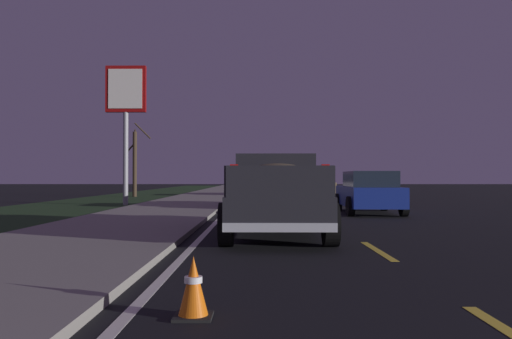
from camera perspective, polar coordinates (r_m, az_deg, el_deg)
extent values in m
plane|color=black|center=(27.36, 4.80, -3.64)|extent=(144.00, 144.00, 0.00)
cube|color=gray|center=(27.50, -7.15, -3.49)|extent=(108.00, 4.00, 0.12)
cube|color=#1E3819|center=(28.59, -17.16, -3.48)|extent=(108.00, 6.00, 0.01)
cube|color=yellow|center=(9.61, 13.34, -8.74)|extent=(2.40, 0.14, 0.01)
cube|color=yellow|center=(15.39, 8.34, -5.78)|extent=(2.40, 0.14, 0.01)
cube|color=yellow|center=(22.14, 5.86, -4.28)|extent=(2.40, 0.14, 0.01)
cube|color=yellow|center=(28.42, 4.63, -3.53)|extent=(2.40, 0.14, 0.01)
cube|color=yellow|center=(33.69, 3.95, -3.11)|extent=(2.40, 0.14, 0.01)
cube|color=yellow|center=(40.34, 3.34, -2.74)|extent=(2.40, 0.14, 0.01)
cube|color=yellow|center=(46.66, 2.93, -2.49)|extent=(2.40, 0.14, 0.01)
cube|color=yellow|center=(52.44, 2.64, -2.31)|extent=(2.40, 0.14, 0.01)
cube|color=yellow|center=(57.95, 2.42, -2.17)|extent=(2.40, 0.14, 0.01)
cube|color=yellow|center=(64.54, 2.20, -2.04)|extent=(2.40, 0.14, 0.01)
cube|color=yellow|center=(69.57, 2.06, -1.95)|extent=(2.40, 0.14, 0.01)
cube|color=yellow|center=(75.44, 1.92, -1.87)|extent=(2.40, 0.14, 0.01)
cube|color=silver|center=(27.30, -2.35, -3.64)|extent=(108.00, 0.14, 0.01)
cube|color=#232328|center=(11.65, 2.23, -4.09)|extent=(5.42, 2.05, 0.60)
cube|color=#232328|center=(12.82, 2.10, -0.44)|extent=(2.18, 1.86, 0.90)
cube|color=#1E2833|center=(11.77, 2.21, -0.16)|extent=(0.05, 1.44, 0.50)
cube|color=#232328|center=(10.56, -2.73, -1.27)|extent=(3.02, 0.11, 0.56)
cube|color=#232328|center=(10.62, 7.46, -1.26)|extent=(3.02, 0.11, 0.56)
cube|color=#232328|center=(8.97, 2.65, -1.34)|extent=(0.10, 1.88, 0.56)
cube|color=silver|center=(9.01, 2.66, -6.43)|extent=(0.14, 2.00, 0.16)
cube|color=red|center=(8.99, -2.45, -0.07)|extent=(0.06, 0.14, 0.20)
cube|color=red|center=(9.04, 7.72, -0.06)|extent=(0.06, 0.14, 0.20)
ellipsoid|color=#4C422D|center=(10.55, 2.38, -1.05)|extent=(2.61, 1.54, 0.64)
sphere|color=silver|center=(11.05, 0.44, -1.77)|extent=(0.40, 0.40, 0.40)
sphere|color=beige|center=(9.96, 4.20, -1.98)|extent=(0.34, 0.34, 0.34)
cylinder|color=black|center=(13.45, -2.23, -4.72)|extent=(0.84, 0.28, 0.84)
cylinder|color=black|center=(13.50, 6.31, -4.70)|extent=(0.84, 0.28, 0.84)
cylinder|color=black|center=(9.91, -3.33, -6.10)|extent=(0.84, 0.28, 0.84)
cylinder|color=black|center=(9.97, 8.28, -6.06)|extent=(0.84, 0.28, 0.84)
cube|color=navy|center=(19.29, 12.37, -2.91)|extent=(4.43, 1.88, 0.70)
cube|color=#1E2833|center=(19.03, 12.50, -1.04)|extent=(2.49, 1.63, 0.56)
cylinder|color=black|center=(20.63, 9.12, -3.59)|extent=(0.68, 0.22, 0.68)
cylinder|color=black|center=(20.95, 14.01, -3.53)|extent=(0.68, 0.22, 0.68)
cylinder|color=black|center=(17.67, 10.42, -4.04)|extent=(0.68, 0.22, 0.68)
cylinder|color=black|center=(18.04, 16.09, -3.96)|extent=(0.68, 0.22, 0.68)
cube|color=red|center=(17.18, 13.73, -2.99)|extent=(0.11, 1.51, 0.10)
cube|color=silver|center=(36.00, 1.28, -1.97)|extent=(4.43, 1.89, 0.70)
cube|color=#1E2833|center=(35.74, 1.30, -0.97)|extent=(2.49, 1.63, 0.56)
cylinder|color=black|center=(37.48, -0.18, -2.37)|extent=(0.68, 0.22, 0.68)
cylinder|color=black|center=(37.54, 2.57, -2.37)|extent=(0.68, 0.22, 0.68)
cylinder|color=black|center=(34.49, -0.12, -2.50)|extent=(0.68, 0.22, 0.68)
cylinder|color=black|center=(34.56, 2.87, -2.50)|extent=(0.68, 0.22, 0.68)
cube|color=red|center=(33.85, 1.42, -1.96)|extent=(0.11, 1.51, 0.10)
cube|color=#9E845B|center=(35.19, 6.94, -1.99)|extent=(4.41, 1.82, 0.70)
cube|color=#1E2833|center=(34.93, 6.99, -0.96)|extent=(2.47, 1.60, 0.56)
cylinder|color=black|center=(36.58, 5.26, -2.40)|extent=(0.68, 0.22, 0.68)
cylinder|color=black|center=(36.79, 8.06, -2.39)|extent=(0.68, 0.22, 0.68)
cylinder|color=black|center=(33.61, 5.73, -2.54)|extent=(0.68, 0.22, 0.68)
cylinder|color=black|center=(33.83, 8.77, -2.52)|extent=(0.68, 0.22, 0.68)
cube|color=red|center=(33.05, 7.40, -1.98)|extent=(0.09, 1.51, 0.10)
cube|color=#B2B5BA|center=(21.86, 0.69, -2.69)|extent=(4.41, 1.82, 0.70)
cube|color=#1E2833|center=(21.60, 0.69, -1.04)|extent=(2.47, 1.59, 0.56)
cylinder|color=black|center=(23.38, -1.53, -3.28)|extent=(0.68, 0.22, 0.68)
cylinder|color=black|center=(23.39, 2.89, -3.28)|extent=(0.68, 0.22, 0.68)
cylinder|color=black|center=(20.40, -1.83, -3.63)|extent=(0.68, 0.22, 0.68)
cylinder|color=black|center=(20.40, 3.23, -3.63)|extent=(0.68, 0.22, 0.68)
cube|color=red|center=(19.71, 0.71, -2.74)|extent=(0.09, 1.51, 0.10)
cylinder|color=#99999E|center=(25.15, -14.26, 3.68)|extent=(0.24, 0.24, 6.61)
cube|color=maroon|center=(25.42, -14.24, 8.64)|extent=(0.24, 1.90, 2.20)
cube|color=silver|center=(25.29, -14.31, 8.69)|extent=(0.04, 1.60, 1.87)
cylinder|color=#423323|center=(35.91, -13.31, 0.58)|extent=(0.28, 0.28, 4.43)
cylinder|color=#423323|center=(36.16, -13.86, 2.22)|extent=(0.30, 0.85, 0.93)
cylinder|color=#423323|center=(36.61, -13.21, 3.25)|extent=(1.30, 0.29, 1.34)
cylinder|color=#423323|center=(35.92, -12.47, 4.22)|extent=(0.11, 1.14, 1.12)
cube|color=black|center=(5.06, -6.98, -15.87)|extent=(0.36, 0.36, 0.03)
cone|color=orange|center=(4.99, -6.97, -12.65)|extent=(0.28, 0.28, 0.55)
cylinder|color=white|center=(4.98, -6.97, -12.03)|extent=(0.17, 0.17, 0.06)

